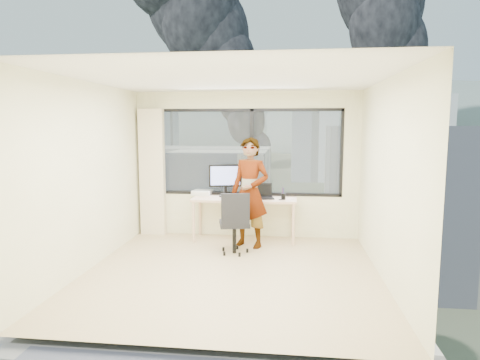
# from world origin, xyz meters

# --- Properties ---
(floor) EXTENTS (4.00, 4.00, 0.01)m
(floor) POSITION_xyz_m (0.00, 0.00, 0.00)
(floor) COLOR tan
(floor) RESTS_ON ground
(ceiling) EXTENTS (4.00, 4.00, 0.01)m
(ceiling) POSITION_xyz_m (0.00, 0.00, 2.60)
(ceiling) COLOR white
(ceiling) RESTS_ON ground
(wall_front) EXTENTS (4.00, 0.01, 2.60)m
(wall_front) POSITION_xyz_m (0.00, -2.00, 1.30)
(wall_front) COLOR beige
(wall_front) RESTS_ON ground
(wall_left) EXTENTS (0.01, 4.00, 2.60)m
(wall_left) POSITION_xyz_m (-2.00, 0.00, 1.30)
(wall_left) COLOR beige
(wall_left) RESTS_ON ground
(wall_right) EXTENTS (0.01, 4.00, 2.60)m
(wall_right) POSITION_xyz_m (2.00, 0.00, 1.30)
(wall_right) COLOR beige
(wall_right) RESTS_ON ground
(window_wall) EXTENTS (3.30, 0.16, 1.55)m
(window_wall) POSITION_xyz_m (0.05, 2.00, 1.52)
(window_wall) COLOR black
(window_wall) RESTS_ON ground
(curtain) EXTENTS (0.45, 0.14, 2.30)m
(curtain) POSITION_xyz_m (-1.72, 1.88, 1.15)
(curtain) COLOR beige
(curtain) RESTS_ON floor
(desk) EXTENTS (1.80, 0.60, 0.75)m
(desk) POSITION_xyz_m (0.00, 1.66, 0.38)
(desk) COLOR beige
(desk) RESTS_ON floor
(chair) EXTENTS (0.61, 0.61, 1.01)m
(chair) POSITION_xyz_m (-0.08, 0.88, 0.50)
(chair) COLOR black
(chair) RESTS_ON floor
(person) EXTENTS (0.77, 0.65, 1.81)m
(person) POSITION_xyz_m (0.13, 1.29, 0.91)
(person) COLOR #2D2D33
(person) RESTS_ON floor
(monitor) EXTENTS (0.59, 0.25, 0.58)m
(monitor) POSITION_xyz_m (-0.35, 1.77, 1.04)
(monitor) COLOR black
(monitor) RESTS_ON desk
(game_console) EXTENTS (0.37, 0.32, 0.08)m
(game_console) POSITION_xyz_m (-0.80, 1.91, 0.79)
(game_console) COLOR white
(game_console) RESTS_ON desk
(laptop) EXTENTS (0.43, 0.45, 0.23)m
(laptop) POSITION_xyz_m (0.33, 1.64, 0.86)
(laptop) COLOR black
(laptop) RESTS_ON desk
(cellphone) EXTENTS (0.11, 0.08, 0.01)m
(cellphone) POSITION_xyz_m (0.65, 1.55, 0.76)
(cellphone) COLOR black
(cellphone) RESTS_ON desk
(pen_cup) EXTENTS (0.10, 0.10, 0.10)m
(pen_cup) POSITION_xyz_m (0.67, 1.64, 0.80)
(pen_cup) COLOR black
(pen_cup) RESTS_ON desk
(handbag) EXTENTS (0.30, 0.19, 0.22)m
(handbag) POSITION_xyz_m (0.15, 1.84, 0.86)
(handbag) COLOR #0B453B
(handbag) RESTS_ON desk
(exterior_ground) EXTENTS (400.00, 400.00, 0.04)m
(exterior_ground) POSITION_xyz_m (0.00, 120.00, -14.00)
(exterior_ground) COLOR #515B3D
(exterior_ground) RESTS_ON ground
(near_bldg_a) EXTENTS (16.00, 12.00, 14.00)m
(near_bldg_a) POSITION_xyz_m (-9.00, 30.00, -7.00)
(near_bldg_a) COLOR beige
(near_bldg_a) RESTS_ON exterior_ground
(near_bldg_b) EXTENTS (14.00, 13.00, 16.00)m
(near_bldg_b) POSITION_xyz_m (12.00, 38.00, -6.00)
(near_bldg_b) COLOR silver
(near_bldg_b) RESTS_ON exterior_ground
(far_tower_a) EXTENTS (14.00, 14.00, 28.00)m
(far_tower_a) POSITION_xyz_m (-35.00, 95.00, 0.00)
(far_tower_a) COLOR silver
(far_tower_a) RESTS_ON exterior_ground
(far_tower_b) EXTENTS (13.00, 13.00, 30.00)m
(far_tower_b) POSITION_xyz_m (8.00, 120.00, 1.00)
(far_tower_b) COLOR silver
(far_tower_b) RESTS_ON exterior_ground
(far_tower_c) EXTENTS (15.00, 15.00, 26.00)m
(far_tower_c) POSITION_xyz_m (45.00, 140.00, -1.00)
(far_tower_c) COLOR silver
(far_tower_c) RESTS_ON exterior_ground
(far_tower_d) EXTENTS (16.00, 14.00, 22.00)m
(far_tower_d) POSITION_xyz_m (-60.00, 150.00, -3.00)
(far_tower_d) COLOR silver
(far_tower_d) RESTS_ON exterior_ground
(hill_a) EXTENTS (288.00, 216.00, 90.00)m
(hill_a) POSITION_xyz_m (-120.00, 320.00, -14.00)
(hill_a) COLOR slate
(hill_a) RESTS_ON exterior_ground
(hill_b) EXTENTS (300.00, 220.00, 96.00)m
(hill_b) POSITION_xyz_m (100.00, 320.00, -14.00)
(hill_b) COLOR slate
(hill_b) RESTS_ON exterior_ground
(tree_a) EXTENTS (7.00, 7.00, 8.00)m
(tree_a) POSITION_xyz_m (-16.00, 22.00, -10.00)
(tree_a) COLOR #224416
(tree_a) RESTS_ON exterior_ground
(tree_b) EXTENTS (7.60, 7.60, 9.00)m
(tree_b) POSITION_xyz_m (4.00, 18.00, -9.50)
(tree_b) COLOR #224416
(tree_b) RESTS_ON exterior_ground
(smoke_plume_a) EXTENTS (40.00, 24.00, 90.00)m
(smoke_plume_a) POSITION_xyz_m (-10.00, 150.00, 39.00)
(smoke_plume_a) COLOR black
(smoke_plume_a) RESTS_ON exterior_ground
(smoke_plume_b) EXTENTS (30.00, 18.00, 70.00)m
(smoke_plume_b) POSITION_xyz_m (55.00, 170.00, 27.00)
(smoke_plume_b) COLOR black
(smoke_plume_b) RESTS_ON exterior_ground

